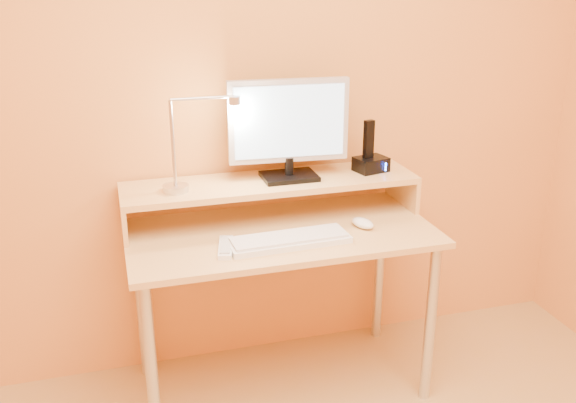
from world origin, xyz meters
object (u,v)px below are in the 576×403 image
object	(u,v)px
monitor_panel	(288,121)
phone_dock	(371,164)
lamp_base	(176,188)
mouse	(363,223)
remote_control	(226,247)
keyboard	(289,241)

from	to	relation	value
monitor_panel	phone_dock	xyz separation A→B (m)	(0.36, -0.01, -0.21)
lamp_base	mouse	world-z (taller)	lamp_base
lamp_base	monitor_panel	bearing A→B (deg)	4.93
monitor_panel	phone_dock	distance (m)	0.42
remote_control	phone_dock	bearing A→B (deg)	34.63
lamp_base	phone_dock	size ratio (longest dim) A/B	0.77
phone_dock	remote_control	world-z (taller)	phone_dock
monitor_panel	keyboard	world-z (taller)	monitor_panel
keyboard	remote_control	xyz separation A→B (m)	(-0.24, 0.01, -0.00)
phone_dock	remote_control	bearing A→B (deg)	-171.80
keyboard	mouse	xyz separation A→B (m)	(0.33, 0.07, 0.01)
remote_control	lamp_base	bearing A→B (deg)	133.82
lamp_base	mouse	bearing A→B (deg)	-14.49
mouse	phone_dock	bearing A→B (deg)	41.29
mouse	remote_control	size ratio (longest dim) A/B	0.59
mouse	remote_control	bearing A→B (deg)	166.00
monitor_panel	mouse	distance (m)	0.50
keyboard	remote_control	world-z (taller)	keyboard
lamp_base	remote_control	distance (m)	0.32
phone_dock	keyboard	xyz separation A→B (m)	(-0.44, -0.28, -0.18)
monitor_panel	remote_control	world-z (taller)	monitor_panel
phone_dock	remote_control	distance (m)	0.75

